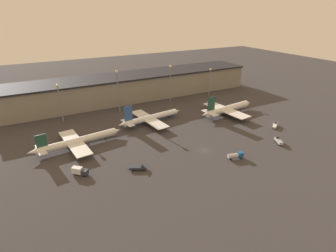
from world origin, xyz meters
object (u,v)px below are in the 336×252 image
object	(u,v)px
service_vehicle_0	(236,155)
service_vehicle_3	(275,125)
service_vehicle_4	(138,167)
service_vehicle_2	(79,171)
airplane_1	(151,118)
service_vehicle_1	(279,141)
airplane_0	(77,141)
airplane_2	(227,109)

from	to	relation	value
service_vehicle_0	service_vehicle_3	distance (m)	48.97
service_vehicle_0	service_vehicle_4	world-z (taller)	service_vehicle_0
service_vehicle_2	service_vehicle_3	size ratio (longest dim) A/B	0.90
airplane_1	service_vehicle_0	size ratio (longest dim) A/B	5.65
service_vehicle_3	service_vehicle_0	bearing A→B (deg)	164.33
airplane_1	service_vehicle_3	xyz separation A→B (m)	(63.82, -41.22, -2.12)
service_vehicle_1	airplane_1	bearing A→B (deg)	66.12
airplane_1	service_vehicle_4	world-z (taller)	airplane_1
airplane_1	service_vehicle_3	bearing A→B (deg)	-39.57
airplane_0	service_vehicle_4	bearing A→B (deg)	-67.14
airplane_1	airplane_2	distance (m)	52.96
airplane_2	service_vehicle_0	distance (m)	58.28
service_vehicle_2	service_vehicle_0	bearing A→B (deg)	25.63
service_vehicle_3	service_vehicle_4	bearing A→B (deg)	146.48
airplane_0	service_vehicle_1	xyz separation A→B (m)	(95.14, -46.24, -1.80)
airplane_2	service_vehicle_4	distance (m)	85.79
airplane_0	service_vehicle_3	distance (m)	114.33
airplane_1	service_vehicle_4	xyz separation A→B (m)	(-26.75, -45.26, -2.12)
airplane_1	airplane_0	bearing A→B (deg)	-173.68
service_vehicle_3	service_vehicle_4	distance (m)	90.66
airplane_1	service_vehicle_4	size ratio (longest dim) A/B	5.55
airplane_0	service_vehicle_0	bearing A→B (deg)	-43.22
service_vehicle_3	service_vehicle_4	xyz separation A→B (m)	(-90.57, -4.04, -0.00)
airplane_1	service_vehicle_0	distance (m)	61.01
service_vehicle_0	service_vehicle_2	world-z (taller)	service_vehicle_2
service_vehicle_1	service_vehicle_4	size ratio (longest dim) A/B	0.87
service_vehicle_2	service_vehicle_3	xyz separation A→B (m)	(114.33, -4.24, -0.79)
airplane_2	service_vehicle_0	bearing A→B (deg)	-132.29
airplane_2	service_vehicle_1	xyz separation A→B (m)	(-3.02, -46.04, -2.41)
airplane_1	service_vehicle_0	xyz separation A→B (m)	(17.93, -58.30, -1.52)
airplane_1	service_vehicle_4	bearing A→B (deg)	-127.29
service_vehicle_2	service_vehicle_1	bearing A→B (deg)	31.55
service_vehicle_1	service_vehicle_3	world-z (taller)	service_vehicle_1
airplane_0	airplane_1	distance (m)	47.57
service_vehicle_0	service_vehicle_4	distance (m)	46.55
airplane_0	airplane_2	bearing A→B (deg)	-6.83
airplane_2	service_vehicle_3	size ratio (longest dim) A/B	6.07
airplane_0	airplane_1	bearing A→B (deg)	6.32
service_vehicle_0	service_vehicle_3	world-z (taller)	service_vehicle_0
airplane_2	service_vehicle_0	xyz separation A→B (m)	(-33.89, -47.37, -2.04)
airplane_0	airplane_1	world-z (taller)	airplane_1
service_vehicle_1	service_vehicle_0	bearing A→B (deg)	118.01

